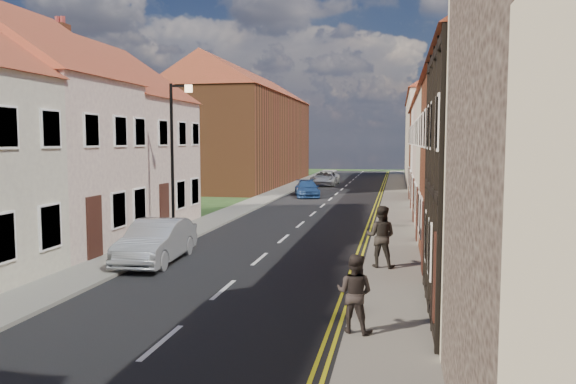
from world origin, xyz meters
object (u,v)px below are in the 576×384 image
lamppost (174,153)px  car_far (307,189)px  car_distant (325,178)px  pedestrian_right_b (381,236)px  pedestrian_right (355,293)px  car_mid (156,241)px

lamppost → car_far: 19.70m
car_far → car_distant: size_ratio=0.85×
lamppost → pedestrian_right_b: 8.72m
pedestrian_right → pedestrian_right_b: size_ratio=0.84×
car_far → pedestrian_right: bearing=-92.2°
lamppost → car_mid: lamppost is taller
lamppost → car_far: (1.97, 19.37, -2.96)m
car_far → car_mid: bearing=-106.7°
pedestrian_right → car_far: bearing=-63.1°
car_mid → car_far: (1.36, 22.48, -0.12)m
car_mid → car_distant: bearing=84.2°
lamppost → car_distant: (1.90, 30.00, -2.88)m
pedestrian_right_b → pedestrian_right: bearing=96.2°
pedestrian_right → pedestrian_right_b: pedestrian_right_b is taller
car_mid → pedestrian_right: pedestrian_right is taller
car_far → car_distant: 10.63m
lamppost → pedestrian_right_b: lamppost is taller
car_far → lamppost: bearing=-109.1°
car_mid → car_distant: (1.29, 33.11, -0.05)m
lamppost → car_distant: 30.20m
car_far → pedestrian_right: 28.85m
pedestrian_right_b → car_far: bearing=-65.9°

